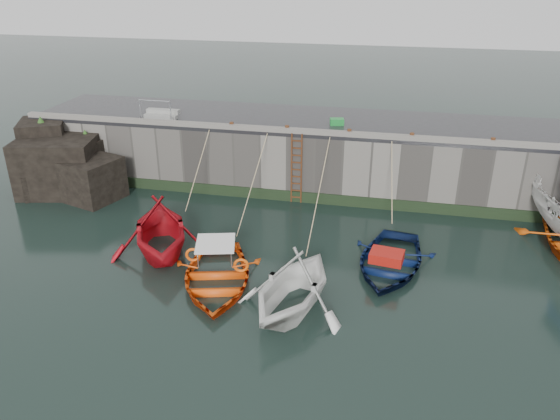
% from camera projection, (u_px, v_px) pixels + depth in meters
% --- Properties ---
extents(ground, '(120.00, 120.00, 0.00)m').
position_uv_depth(ground, '(301.00, 347.00, 15.46)').
color(ground, black).
rests_on(ground, ground).
extents(quay_back, '(30.00, 5.00, 3.00)m').
position_uv_depth(quay_back, '(348.00, 155.00, 25.93)').
color(quay_back, slate).
rests_on(quay_back, ground).
extents(road_back, '(30.00, 5.00, 0.16)m').
position_uv_depth(road_back, '(349.00, 123.00, 25.27)').
color(road_back, black).
rests_on(road_back, quay_back).
extents(kerb_back, '(30.00, 0.30, 0.20)m').
position_uv_depth(kerb_back, '(344.00, 134.00, 23.11)').
color(kerb_back, slate).
rests_on(kerb_back, road_back).
extents(algae_back, '(30.00, 0.08, 0.50)m').
position_uv_depth(algae_back, '(340.00, 200.00, 24.20)').
color(algae_back, black).
rests_on(algae_back, ground).
extents(rock_outcrop, '(5.85, 4.24, 3.41)m').
position_uv_depth(rock_outcrop, '(64.00, 164.00, 25.49)').
color(rock_outcrop, black).
rests_on(rock_outcrop, ground).
extents(ladder, '(0.51, 0.08, 3.20)m').
position_uv_depth(ladder, '(296.00, 169.00, 23.98)').
color(ladder, '#3F1E0F').
rests_on(ladder, ground).
extents(boat_near_white, '(5.59, 5.90, 2.45)m').
position_uv_depth(boat_near_white, '(162.00, 251.00, 20.53)').
color(boat_near_white, '#B60F19').
rests_on(boat_near_white, ground).
extents(boat_near_white_rope, '(0.04, 4.05, 3.10)m').
position_uv_depth(boat_near_white_rope, '(199.00, 207.00, 24.12)').
color(boat_near_white_rope, tan).
rests_on(boat_near_white_rope, ground).
extents(boat_near_blue, '(4.44, 5.40, 0.97)m').
position_uv_depth(boat_near_blue, '(216.00, 283.00, 18.50)').
color(boat_near_blue, '#EF4E0C').
rests_on(boat_near_blue, ground).
extents(boat_near_blue_rope, '(0.04, 5.47, 3.10)m').
position_uv_depth(boat_near_blue_rope, '(253.00, 221.00, 22.85)').
color(boat_near_blue_rope, tan).
rests_on(boat_near_blue_rope, ground).
extents(boat_near_blacktrim, '(4.74, 5.17, 2.31)m').
position_uv_depth(boat_near_blacktrim, '(292.00, 309.00, 17.14)').
color(boat_near_blacktrim, white).
rests_on(boat_near_blacktrim, ground).
extents(boat_near_blacktrim_rope, '(0.04, 6.30, 3.10)m').
position_uv_depth(boat_near_blacktrim_rope, '(318.00, 233.00, 21.90)').
color(boat_near_blacktrim_rope, tan).
rests_on(boat_near_blacktrim_rope, ground).
extents(boat_near_navy, '(3.90, 5.01, 0.95)m').
position_uv_depth(boat_near_navy, '(389.00, 266.00, 19.51)').
color(boat_near_navy, '#09163C').
rests_on(boat_near_navy, ground).
extents(boat_near_navy_rope, '(0.04, 3.57, 3.10)m').
position_uv_depth(boat_near_navy_rope, '(392.00, 222.00, 22.81)').
color(boat_near_navy_rope, tan).
rests_on(boat_near_navy_rope, ground).
extents(fish_crate, '(0.68, 0.53, 0.28)m').
position_uv_depth(fish_crate, '(337.00, 122.00, 24.65)').
color(fish_crate, '#167E2D').
rests_on(fish_crate, road_back).
extents(railing, '(1.60, 1.05, 1.00)m').
position_uv_depth(railing, '(161.00, 114.00, 25.71)').
color(railing, '#A5A8AD').
rests_on(railing, road_back).
extents(bollard_a, '(0.18, 0.18, 0.28)m').
position_uv_depth(bollard_a, '(232.00, 125.00, 24.13)').
color(bollard_a, '#3F1E0F').
rests_on(bollard_a, road_back).
extents(bollard_b, '(0.18, 0.18, 0.28)m').
position_uv_depth(bollard_b, '(287.00, 129.00, 23.65)').
color(bollard_b, '#3F1E0F').
rests_on(bollard_b, road_back).
extents(bollard_c, '(0.18, 0.18, 0.28)m').
position_uv_depth(bollard_c, '(349.00, 132.00, 23.14)').
color(bollard_c, '#3F1E0F').
rests_on(bollard_c, road_back).
extents(bollard_d, '(0.18, 0.18, 0.28)m').
position_uv_depth(bollard_d, '(412.00, 136.00, 22.64)').
color(bollard_d, '#3F1E0F').
rests_on(bollard_d, road_back).
extents(bollard_e, '(0.18, 0.18, 0.28)m').
position_uv_depth(bollard_e, '(493.00, 141.00, 22.03)').
color(bollard_e, '#3F1E0F').
rests_on(bollard_e, road_back).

